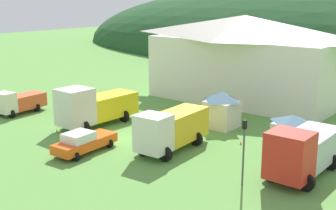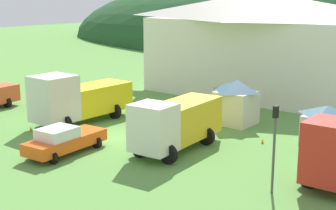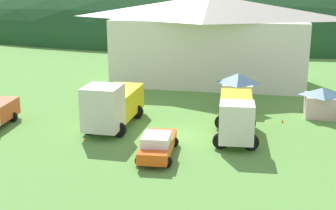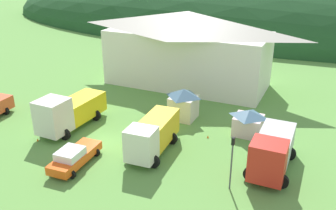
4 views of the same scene
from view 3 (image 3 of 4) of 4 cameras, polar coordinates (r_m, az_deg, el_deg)
The scene contains 10 objects.
ground_plane at distance 34.03m, azimuth 0.28°, elevation -3.77°, with size 200.00×200.00×0.00m, color #5B9342.
forested_hill_backdrop at distance 97.34m, azimuth 7.63°, elevation 8.85°, with size 137.30×60.00×28.90m, color #1E4723.
depot_building at distance 49.91m, azimuth 5.08°, elevation 8.09°, with size 21.36×9.08×9.32m.
play_shed_cream at distance 40.54m, azimuth 8.52°, elevation 1.70°, with size 2.73×2.73×3.21m.
play_shed_pink at distance 40.21m, azimuth 18.24°, elevation 0.37°, with size 2.75×2.57×2.45m.
flatbed_truck_yellow at distance 35.57m, azimuth -6.81°, elevation 0.08°, with size 3.44×7.82×3.71m.
heavy_rig_striped at distance 33.29m, azimuth 8.31°, elevation -1.25°, with size 3.36×7.00×3.22m.
service_pickup_orange at distance 29.94m, azimuth -1.29°, elevation -4.86°, with size 2.52×5.24×1.66m.
traffic_cone_near_pickup at distance 33.52m, azimuth -10.17°, elevation -4.34°, with size 0.36×0.36×0.50m, color orange.
traffic_cone_mid_row at distance 38.06m, azimuth 13.80°, elevation -2.11°, with size 0.36×0.36×0.61m, color orange.
Camera 3 is at (6.07, -31.52, 11.32)m, focal length 49.87 mm.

